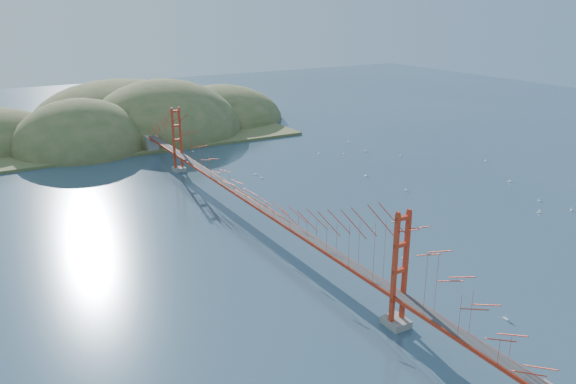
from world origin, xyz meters
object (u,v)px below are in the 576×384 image
sailboat_2 (539,212)px  sailboat_1 (405,190)px  sailboat_0 (404,258)px  bridge (252,175)px

sailboat_2 → sailboat_1: bearing=119.3°
sailboat_0 → sailboat_1: 26.46m
sailboat_2 → sailboat_1: 20.36m
bridge → sailboat_1: (28.18, 0.32, -6.86)m
bridge → sailboat_1: size_ratio=140.99×
sailboat_0 → sailboat_2: bearing=4.0°
bridge → sailboat_1: 29.01m
sailboat_0 → sailboat_2: sailboat_0 is taller
sailboat_0 → sailboat_1: (17.68, 19.68, -0.00)m
bridge → sailboat_1: bearing=0.7°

